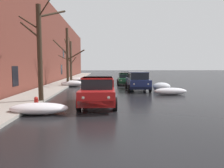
{
  "coord_description": "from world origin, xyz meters",
  "views": [
    {
      "loc": [
        -1.12,
        -5.02,
        2.41
      ],
      "look_at": [
        -0.58,
        8.29,
        1.21
      ],
      "focal_mm": 32.61,
      "sensor_mm": 36.0,
      "label": 1
    }
  ],
  "objects_px": {
    "pickup_truck_red_approaching_near_lane": "(98,91)",
    "sedan_white_parked_far_down_block": "(126,76)",
    "fire_hydrant": "(36,103)",
    "bare_tree_far_down_block": "(70,62)",
    "sedan_green_parked_kerbside_mid": "(125,79)",
    "bare_tree_second_along_sidewalk": "(40,48)",
    "bare_tree_mid_block": "(68,56)",
    "suv_darkblue_parked_kerbside_close": "(137,80)"
  },
  "relations": [
    {
      "from": "pickup_truck_red_approaching_near_lane",
      "to": "sedan_white_parked_far_down_block",
      "type": "relative_size",
      "value": 1.14
    },
    {
      "from": "pickup_truck_red_approaching_near_lane",
      "to": "fire_hydrant",
      "type": "relative_size",
      "value": 7.14
    },
    {
      "from": "bare_tree_far_down_block",
      "to": "pickup_truck_red_approaching_near_lane",
      "type": "height_order",
      "value": "bare_tree_far_down_block"
    },
    {
      "from": "sedan_green_parked_kerbside_mid",
      "to": "bare_tree_second_along_sidewalk",
      "type": "bearing_deg",
      "value": -118.96
    },
    {
      "from": "bare_tree_mid_block",
      "to": "pickup_truck_red_approaching_near_lane",
      "type": "height_order",
      "value": "bare_tree_mid_block"
    },
    {
      "from": "bare_tree_second_along_sidewalk",
      "to": "sedan_green_parked_kerbside_mid",
      "type": "distance_m",
      "value": 14.2
    },
    {
      "from": "sedan_white_parked_far_down_block",
      "to": "bare_tree_second_along_sidewalk",
      "type": "bearing_deg",
      "value": -112.86
    },
    {
      "from": "fire_hydrant",
      "to": "bare_tree_far_down_block",
      "type": "bearing_deg",
      "value": 91.71
    },
    {
      "from": "sedan_white_parked_far_down_block",
      "to": "fire_hydrant",
      "type": "relative_size",
      "value": 6.27
    },
    {
      "from": "bare_tree_mid_block",
      "to": "sedan_white_parked_far_down_block",
      "type": "height_order",
      "value": "bare_tree_mid_block"
    },
    {
      "from": "bare_tree_far_down_block",
      "to": "pickup_truck_red_approaching_near_lane",
      "type": "relative_size",
      "value": 1.2
    },
    {
      "from": "pickup_truck_red_approaching_near_lane",
      "to": "fire_hydrant",
      "type": "bearing_deg",
      "value": -164.82
    },
    {
      "from": "bare_tree_mid_block",
      "to": "pickup_truck_red_approaching_near_lane",
      "type": "distance_m",
      "value": 12.0
    },
    {
      "from": "bare_tree_second_along_sidewalk",
      "to": "suv_darkblue_parked_kerbside_close",
      "type": "relative_size",
      "value": 1.5
    },
    {
      "from": "pickup_truck_red_approaching_near_lane",
      "to": "suv_darkblue_parked_kerbside_close",
      "type": "distance_m",
      "value": 8.33
    },
    {
      "from": "bare_tree_far_down_block",
      "to": "fire_hydrant",
      "type": "distance_m",
      "value": 14.71
    },
    {
      "from": "pickup_truck_red_approaching_near_lane",
      "to": "sedan_white_parked_far_down_block",
      "type": "xyz_separation_m",
      "value": [
        3.72,
        18.96,
        -0.13
      ]
    },
    {
      "from": "pickup_truck_red_approaching_near_lane",
      "to": "fire_hydrant",
      "type": "height_order",
      "value": "pickup_truck_red_approaching_near_lane"
    },
    {
      "from": "bare_tree_second_along_sidewalk",
      "to": "suv_darkblue_parked_kerbside_close",
      "type": "xyz_separation_m",
      "value": [
        7.37,
        6.23,
        -2.53
      ]
    },
    {
      "from": "bare_tree_second_along_sidewalk",
      "to": "pickup_truck_red_approaching_near_lane",
      "type": "xyz_separation_m",
      "value": [
        3.74,
        -1.27,
        -2.64
      ]
    },
    {
      "from": "sedan_green_parked_kerbside_mid",
      "to": "bare_tree_far_down_block",
      "type": "bearing_deg",
      "value": 179.03
    },
    {
      "from": "bare_tree_far_down_block",
      "to": "fire_hydrant",
      "type": "relative_size",
      "value": 8.55
    },
    {
      "from": "pickup_truck_red_approaching_near_lane",
      "to": "fire_hydrant",
      "type": "distance_m",
      "value": 3.54
    },
    {
      "from": "sedan_green_parked_kerbside_mid",
      "to": "bare_tree_mid_block",
      "type": "bearing_deg",
      "value": -160.87
    },
    {
      "from": "bare_tree_second_along_sidewalk",
      "to": "sedan_green_parked_kerbside_mid",
      "type": "xyz_separation_m",
      "value": [
        6.74,
        12.18,
        -2.77
      ]
    },
    {
      "from": "pickup_truck_red_approaching_near_lane",
      "to": "sedan_white_parked_far_down_block",
      "type": "distance_m",
      "value": 19.32
    },
    {
      "from": "bare_tree_mid_block",
      "to": "sedan_green_parked_kerbside_mid",
      "type": "distance_m",
      "value": 7.61
    },
    {
      "from": "bare_tree_second_along_sidewalk",
      "to": "sedan_green_parked_kerbside_mid",
      "type": "relative_size",
      "value": 1.65
    },
    {
      "from": "bare_tree_mid_block",
      "to": "sedan_green_parked_kerbside_mid",
      "type": "xyz_separation_m",
      "value": [
        6.73,
        2.33,
        -2.69
      ]
    },
    {
      "from": "bare_tree_far_down_block",
      "to": "sedan_green_parked_kerbside_mid",
      "type": "bearing_deg",
      "value": -0.97
    },
    {
      "from": "sedan_green_parked_kerbside_mid",
      "to": "sedan_white_parked_far_down_block",
      "type": "relative_size",
      "value": 0.94
    },
    {
      "from": "bare_tree_second_along_sidewalk",
      "to": "bare_tree_far_down_block",
      "type": "relative_size",
      "value": 1.14
    },
    {
      "from": "fire_hydrant",
      "to": "sedan_white_parked_far_down_block",
      "type": "bearing_deg",
      "value": 70.34
    },
    {
      "from": "bare_tree_mid_block",
      "to": "sedan_green_parked_kerbside_mid",
      "type": "relative_size",
      "value": 1.58
    },
    {
      "from": "suv_darkblue_parked_kerbside_close",
      "to": "fire_hydrant",
      "type": "distance_m",
      "value": 10.97
    },
    {
      "from": "sedan_green_parked_kerbside_mid",
      "to": "sedan_white_parked_far_down_block",
      "type": "height_order",
      "value": "same"
    },
    {
      "from": "sedan_white_parked_far_down_block",
      "to": "pickup_truck_red_approaching_near_lane",
      "type": "bearing_deg",
      "value": -101.1
    },
    {
      "from": "bare_tree_second_along_sidewalk",
      "to": "bare_tree_far_down_block",
      "type": "distance_m",
      "value": 12.32
    },
    {
      "from": "pickup_truck_red_approaching_near_lane",
      "to": "sedan_white_parked_far_down_block",
      "type": "bearing_deg",
      "value": 78.9
    },
    {
      "from": "bare_tree_second_along_sidewalk",
      "to": "pickup_truck_red_approaching_near_lane",
      "type": "bearing_deg",
      "value": -18.74
    },
    {
      "from": "suv_darkblue_parked_kerbside_close",
      "to": "bare_tree_far_down_block",
      "type": "bearing_deg",
      "value": 140.8
    },
    {
      "from": "bare_tree_mid_block",
      "to": "sedan_green_parked_kerbside_mid",
      "type": "height_order",
      "value": "bare_tree_mid_block"
    }
  ]
}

